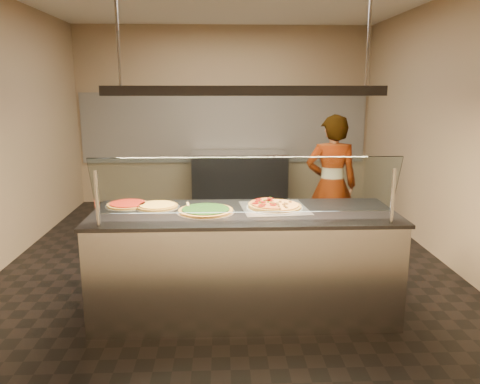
{
  "coord_description": "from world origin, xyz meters",
  "views": [
    {
      "loc": [
        -0.05,
        -5.15,
        1.97
      ],
      "look_at": [
        0.12,
        -0.88,
        1.02
      ],
      "focal_mm": 35.0,
      "sensor_mm": 36.0,
      "label": 1
    }
  ],
  "objects_px": {
    "perforated_tray": "(274,208)",
    "heat_lamp_housing": "(244,91)",
    "pizza_spatula": "(192,206)",
    "sneeze_guard": "(246,186)",
    "pizza_spinach": "(206,210)",
    "pizza_cheese": "(157,206)",
    "half_pizza_pepperoni": "(262,205)",
    "pizza_tomato": "(128,204)",
    "half_pizza_sausage": "(287,205)",
    "serving_counter": "(244,262)",
    "worker": "(331,185)",
    "prep_table": "(239,180)"
  },
  "relations": [
    {
      "from": "prep_table",
      "to": "pizza_spatula",
      "type": "bearing_deg",
      "value": -98.52
    },
    {
      "from": "serving_counter",
      "to": "perforated_tray",
      "type": "bearing_deg",
      "value": 20.91
    },
    {
      "from": "sneeze_guard",
      "to": "pizza_cheese",
      "type": "xyz_separation_m",
      "value": [
        -0.77,
        0.52,
        -0.28
      ]
    },
    {
      "from": "pizza_spatula",
      "to": "heat_lamp_housing",
      "type": "relative_size",
      "value": 0.1
    },
    {
      "from": "pizza_spatula",
      "to": "heat_lamp_housing",
      "type": "xyz_separation_m",
      "value": [
        0.45,
        -0.11,
        0.99
      ]
    },
    {
      "from": "half_pizza_pepperoni",
      "to": "sneeze_guard",
      "type": "bearing_deg",
      "value": -109.78
    },
    {
      "from": "sneeze_guard",
      "to": "pizza_spinach",
      "type": "distance_m",
      "value": 0.55
    },
    {
      "from": "prep_table",
      "to": "pizza_cheese",
      "type": "bearing_deg",
      "value": -103.5
    },
    {
      "from": "sneeze_guard",
      "to": "half_pizza_pepperoni",
      "type": "bearing_deg",
      "value": 70.22
    },
    {
      "from": "prep_table",
      "to": "sneeze_guard",
      "type": "bearing_deg",
      "value": -91.44
    },
    {
      "from": "half_pizza_sausage",
      "to": "worker",
      "type": "xyz_separation_m",
      "value": [
        0.73,
        1.42,
        -0.12
      ]
    },
    {
      "from": "pizza_tomato",
      "to": "pizza_spatula",
      "type": "xyz_separation_m",
      "value": [
        0.59,
        -0.14,
        0.01
      ]
    },
    {
      "from": "sneeze_guard",
      "to": "heat_lamp_housing",
      "type": "distance_m",
      "value": 0.8
    },
    {
      "from": "half_pizza_pepperoni",
      "to": "half_pizza_sausage",
      "type": "height_order",
      "value": "half_pizza_pepperoni"
    },
    {
      "from": "sneeze_guard",
      "to": "heat_lamp_housing",
      "type": "relative_size",
      "value": 1.03
    },
    {
      "from": "perforated_tray",
      "to": "heat_lamp_housing",
      "type": "bearing_deg",
      "value": -159.09
    },
    {
      "from": "sneeze_guard",
      "to": "pizza_cheese",
      "type": "distance_m",
      "value": 0.97
    },
    {
      "from": "half_pizza_pepperoni",
      "to": "prep_table",
      "type": "distance_m",
      "value": 3.74
    },
    {
      "from": "sneeze_guard",
      "to": "pizza_spinach",
      "type": "height_order",
      "value": "sneeze_guard"
    },
    {
      "from": "half_pizza_pepperoni",
      "to": "prep_table",
      "type": "relative_size",
      "value": 0.3
    },
    {
      "from": "perforated_tray",
      "to": "heat_lamp_housing",
      "type": "relative_size",
      "value": 0.27
    },
    {
      "from": "half_pizza_pepperoni",
      "to": "heat_lamp_housing",
      "type": "bearing_deg",
      "value": -146.89
    },
    {
      "from": "worker",
      "to": "pizza_spatula",
      "type": "bearing_deg",
      "value": 46.63
    },
    {
      "from": "pizza_spinach",
      "to": "pizza_tomato",
      "type": "xyz_separation_m",
      "value": [
        -0.71,
        0.26,
        -0.0
      ]
    },
    {
      "from": "half_pizza_sausage",
      "to": "pizza_tomato",
      "type": "xyz_separation_m",
      "value": [
        -1.43,
        0.15,
        -0.01
      ]
    },
    {
      "from": "perforated_tray",
      "to": "pizza_cheese",
      "type": "distance_m",
      "value": 1.04
    },
    {
      "from": "half_pizza_pepperoni",
      "to": "worker",
      "type": "height_order",
      "value": "worker"
    },
    {
      "from": "perforated_tray",
      "to": "pizza_cheese",
      "type": "height_order",
      "value": "pizza_cheese"
    },
    {
      "from": "worker",
      "to": "heat_lamp_housing",
      "type": "bearing_deg",
      "value": 58.33
    },
    {
      "from": "serving_counter",
      "to": "pizza_tomato",
      "type": "relative_size",
      "value": 6.6
    },
    {
      "from": "pizza_spinach",
      "to": "heat_lamp_housing",
      "type": "bearing_deg",
      "value": 1.48
    },
    {
      "from": "half_pizza_pepperoni",
      "to": "prep_table",
      "type": "bearing_deg",
      "value": 90.88
    },
    {
      "from": "sneeze_guard",
      "to": "worker",
      "type": "bearing_deg",
      "value": 59.13
    },
    {
      "from": "perforated_tray",
      "to": "prep_table",
      "type": "distance_m",
      "value": 3.74
    },
    {
      "from": "half_pizza_sausage",
      "to": "pizza_spatula",
      "type": "xyz_separation_m",
      "value": [
        -0.84,
        0.01,
        0.0
      ]
    },
    {
      "from": "pizza_spatula",
      "to": "worker",
      "type": "distance_m",
      "value": 2.11
    },
    {
      "from": "half_pizza_pepperoni",
      "to": "heat_lamp_housing",
      "type": "distance_m",
      "value": 1.0
    },
    {
      "from": "serving_counter",
      "to": "perforated_tray",
      "type": "relative_size",
      "value": 4.26
    },
    {
      "from": "serving_counter",
      "to": "half_pizza_sausage",
      "type": "xyz_separation_m",
      "value": [
        0.39,
        0.1,
        0.49
      ]
    },
    {
      "from": "perforated_tray",
      "to": "heat_lamp_housing",
      "type": "xyz_separation_m",
      "value": [
        -0.27,
        -0.1,
        1.01
      ]
    },
    {
      "from": "perforated_tray",
      "to": "pizza_spinach",
      "type": "bearing_deg",
      "value": -169.4
    },
    {
      "from": "half_pizza_pepperoni",
      "to": "pizza_tomato",
      "type": "xyz_separation_m",
      "value": [
        -1.2,
        0.14,
        -0.02
      ]
    },
    {
      "from": "half_pizza_sausage",
      "to": "heat_lamp_housing",
      "type": "distance_m",
      "value": 1.07
    },
    {
      "from": "perforated_tray",
      "to": "worker",
      "type": "relative_size",
      "value": 0.37
    },
    {
      "from": "sneeze_guard",
      "to": "half_pizza_sausage",
      "type": "height_order",
      "value": "sneeze_guard"
    },
    {
      "from": "sneeze_guard",
      "to": "prep_table",
      "type": "bearing_deg",
      "value": 88.56
    },
    {
      "from": "half_pizza_pepperoni",
      "to": "pizza_spinach",
      "type": "xyz_separation_m",
      "value": [
        -0.49,
        -0.11,
        -0.02
      ]
    },
    {
      "from": "half_pizza_sausage",
      "to": "prep_table",
      "type": "distance_m",
      "value": 3.75
    },
    {
      "from": "worker",
      "to": "perforated_tray",
      "type": "bearing_deg",
      "value": 63.87
    },
    {
      "from": "serving_counter",
      "to": "worker",
      "type": "height_order",
      "value": "worker"
    }
  ]
}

